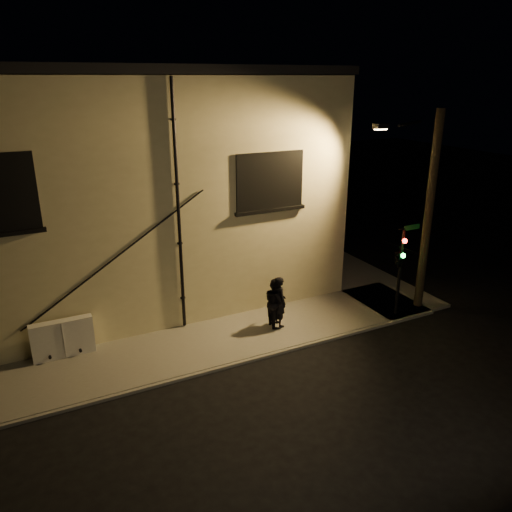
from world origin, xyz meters
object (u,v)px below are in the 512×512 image
utility_cabinet (63,339)px  streetlamp_pole (426,209)px  pedestrian_a (280,301)px  pedestrian_b (275,302)px  traffic_signal (399,258)px

utility_cabinet → streetlamp_pole: size_ratio=0.25×
pedestrian_a → pedestrian_b: (-0.13, 0.07, -0.04)m
utility_cabinet → pedestrian_b: (6.93, -1.13, 0.27)m
pedestrian_a → traffic_signal: 4.53m
utility_cabinet → traffic_signal: 11.59m
utility_cabinet → pedestrian_a: pedestrian_a is taller
utility_cabinet → pedestrian_b: 7.03m
streetlamp_pole → pedestrian_b: bearing=170.5°
pedestrian_b → streetlamp_pole: size_ratio=0.24×
pedestrian_a → streetlamp_pole: bearing=-95.3°
utility_cabinet → pedestrian_b: pedestrian_b is taller
utility_cabinet → traffic_signal: bearing=-12.2°
pedestrian_a → pedestrian_b: size_ratio=1.04×
pedestrian_a → streetlamp_pole: streetlamp_pole is taller
pedestrian_a → traffic_signal: traffic_signal is taller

